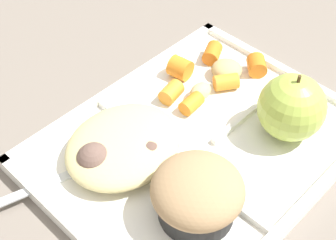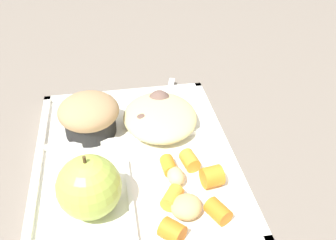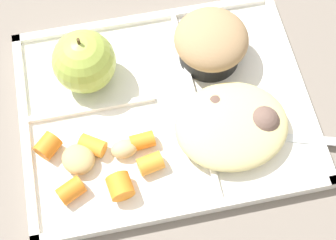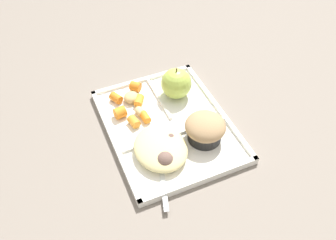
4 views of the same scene
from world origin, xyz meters
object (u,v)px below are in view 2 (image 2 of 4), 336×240
Objects in this scene: green_apple at (89,187)px; plastic_fork at (166,107)px; bran_muffin at (89,115)px; lunch_tray at (135,160)px.

green_apple is 0.23m from plastic_fork.
green_apple reaches higher than plastic_fork.
plastic_fork is at bearing -69.64° from bran_muffin.
lunch_tray is 4.11× the size of green_apple.
plastic_fork is at bearing -31.61° from green_apple.
lunch_tray is at bearing -34.87° from green_apple.
green_apple is at bearing 145.13° from lunch_tray.
bran_muffin is at bearing -0.00° from green_apple.
bran_muffin is 0.55× the size of plastic_fork.
bran_muffin is at bearing 110.36° from plastic_fork.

